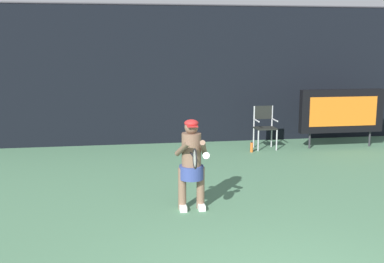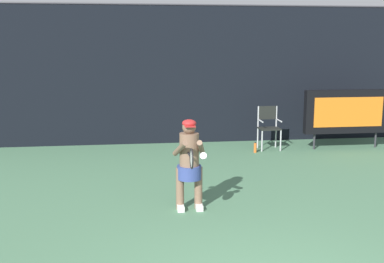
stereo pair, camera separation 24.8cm
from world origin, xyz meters
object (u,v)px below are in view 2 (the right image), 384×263
object	(u,v)px
water_bottle	(255,148)
tennis_player	(189,161)
umpire_chair	(269,125)
scoreboard	(347,112)
tennis_racket	(191,158)

from	to	relation	value
water_bottle	tennis_player	size ratio (longest dim) A/B	0.18
tennis_player	umpire_chair	bearing A→B (deg)	58.67
scoreboard	tennis_player	bearing A→B (deg)	-138.52
umpire_chair	tennis_player	xyz separation A→B (m)	(-2.55, -4.19, 0.18)
umpire_chair	tennis_racket	bearing A→B (deg)	-118.88
scoreboard	water_bottle	distance (m)	2.55
umpire_chair	tennis_racket	xyz separation A→B (m)	(-2.58, -4.69, 0.34)
scoreboard	tennis_player	distance (m)	6.04
scoreboard	tennis_racket	xyz separation A→B (m)	(-4.55, -4.49, 0.02)
tennis_player	tennis_racket	distance (m)	0.52
umpire_chair	tennis_player	bearing A→B (deg)	-121.33
scoreboard	tennis_racket	distance (m)	6.40
umpire_chair	tennis_racket	world-z (taller)	tennis_racket
umpire_chair	tennis_racket	distance (m)	5.36
scoreboard	tennis_racket	size ratio (longest dim) A/B	3.65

